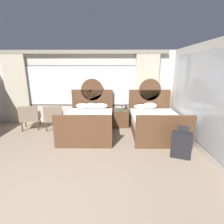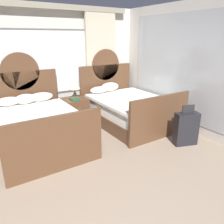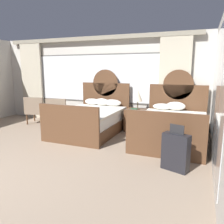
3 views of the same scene
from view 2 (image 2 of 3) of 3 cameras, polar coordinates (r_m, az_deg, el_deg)
wall_right_mirror at (r=4.86m, az=22.30°, el=9.83°), size 0.08×4.92×2.70m
bed_near_window at (r=4.48m, az=-18.75°, el=-3.55°), size 1.53×2.16×1.69m
bed_near_mirror at (r=5.33m, az=3.92°, el=1.03°), size 1.53×2.16×1.69m
nightstand_between_beds at (r=5.39m, az=-9.48°, el=0.32°), size 0.54×0.56×0.61m
table_lamp_on_nightstand at (r=5.27m, az=-9.72°, el=7.43°), size 0.27×0.27×0.53m
book_on_nightstand at (r=5.19m, az=-9.58°, el=3.25°), size 0.18×0.26×0.03m
suitcase_on_floor at (r=4.48m, az=18.58°, el=-4.10°), size 0.49×0.33×0.80m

